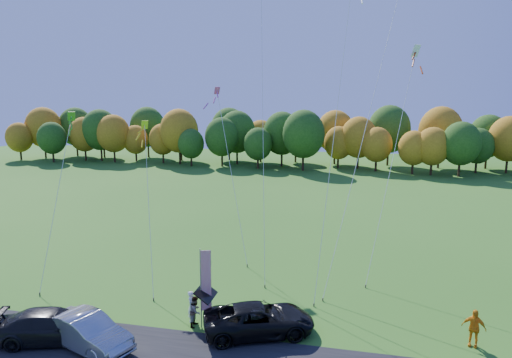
% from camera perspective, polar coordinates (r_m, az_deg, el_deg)
% --- Properties ---
extents(ground, '(160.00, 160.00, 0.00)m').
position_cam_1_polar(ground, '(25.79, -3.06, -17.92)').
color(ground, '#295E19').
extents(tree_line, '(116.00, 12.00, 10.00)m').
position_cam_1_polar(tree_line, '(78.07, 7.89, 1.22)').
color(tree_line, '#1E4711').
rests_on(tree_line, ground).
extents(black_suv, '(6.32, 4.60, 1.60)m').
position_cam_1_polar(black_suv, '(24.72, 0.37, -17.13)').
color(black_suv, black).
rests_on(black_suv, ground).
extents(silver_sedan, '(5.37, 3.41, 1.67)m').
position_cam_1_polar(silver_sedan, '(24.94, -20.37, -17.46)').
color(silver_sedan, '#9D9DA1').
rests_on(silver_sedan, ground).
extents(dark_truck_a, '(5.95, 3.80, 1.61)m').
position_cam_1_polar(dark_truck_a, '(26.21, -24.09, -16.40)').
color(dark_truck_a, black).
rests_on(dark_truck_a, ground).
extents(person_tailgate_a, '(0.46, 0.66, 1.75)m').
position_cam_1_polar(person_tailgate_a, '(26.11, -8.02, -15.48)').
color(person_tailgate_a, white).
rests_on(person_tailgate_a, ground).
extents(person_tailgate_b, '(0.66, 0.83, 1.66)m').
position_cam_1_polar(person_tailgate_b, '(25.68, -7.56, -16.05)').
color(person_tailgate_b, gray).
rests_on(person_tailgate_b, ground).
extents(person_east, '(1.22, 0.78, 1.92)m').
position_cam_1_polar(person_east, '(25.92, 25.57, -16.44)').
color(person_east, orange).
rests_on(person_east, ground).
extents(feather_flag, '(0.56, 0.24, 4.43)m').
position_cam_1_polar(feather_flag, '(24.61, -6.41, -12.41)').
color(feather_flag, '#999999').
rests_on(feather_flag, ground).
extents(kite_delta_blue, '(4.50, 12.51, 29.02)m').
position_cam_1_polar(kite_delta_blue, '(33.69, 0.77, 13.59)').
color(kite_delta_blue, '#4C3F33').
rests_on(kite_delta_blue, ground).
extents(kite_parafoil_orange, '(8.30, 13.63, 30.18)m').
position_cam_1_polar(kite_parafoil_orange, '(32.64, 15.67, 14.62)').
color(kite_parafoil_orange, '#4C3F33').
rests_on(kite_parafoil_orange, ground).
extents(kite_delta_red, '(2.97, 8.88, 22.83)m').
position_cam_1_polar(kite_delta_red, '(29.33, 10.14, 8.81)').
color(kite_delta_red, '#4C3F33').
rests_on(kite_delta_red, ground).
extents(kite_diamond_yellow, '(3.79, 6.92, 10.79)m').
position_cam_1_polar(kite_diamond_yellow, '(30.93, -13.28, -3.03)').
color(kite_diamond_yellow, '#4C3F33').
rests_on(kite_diamond_yellow, ground).
extents(kite_diamond_green, '(1.17, 5.96, 11.46)m').
position_cam_1_polar(kite_diamond_green, '(32.78, -23.64, -2.07)').
color(kite_diamond_green, '#4C3F33').
rests_on(kite_diamond_green, ground).
extents(kite_diamond_white, '(3.67, 7.17, 16.21)m').
position_cam_1_polar(kite_diamond_white, '(32.21, 16.65, 2.05)').
color(kite_diamond_white, '#4C3F33').
rests_on(kite_diamond_white, ground).
extents(kite_diamond_pink, '(4.43, 6.28, 13.24)m').
position_cam_1_polar(kite_diamond_pink, '(35.14, -3.13, 0.86)').
color(kite_diamond_pink, '#4C3F33').
rests_on(kite_diamond_pink, ground).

